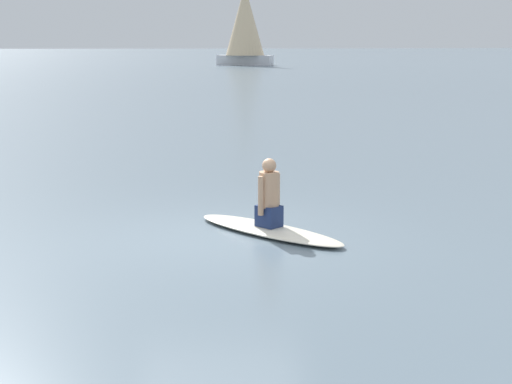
{
  "coord_description": "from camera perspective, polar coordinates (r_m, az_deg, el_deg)",
  "views": [
    {
      "loc": [
        -0.64,
        -11.07,
        2.93
      ],
      "look_at": [
        0.54,
        0.15,
        0.65
      ],
      "focal_mm": 53.72,
      "sensor_mm": 36.0,
      "label": 1
    }
  ],
  "objects": [
    {
      "name": "surfboard",
      "position": [
        11.68,
        0.97,
        -2.83
      ],
      "size": [
        2.38,
        2.59,
        0.11
      ],
      "primitive_type": "ellipsoid",
      "rotation": [
        0.0,
        0.0,
        2.28
      ],
      "color": "silver",
      "rests_on": "ground"
    },
    {
      "name": "person_paddler",
      "position": [
        11.56,
        0.98,
        -0.29
      ],
      "size": [
        0.44,
        0.44,
        1.05
      ],
      "rotation": [
        0.0,
        0.0,
        2.28
      ],
      "color": "navy",
      "rests_on": "surfboard"
    },
    {
      "name": "ground_plane",
      "position": [
        11.47,
        -2.62,
        -3.39
      ],
      "size": [
        400.0,
        400.0,
        0.0
      ],
      "primitive_type": "plane",
      "color": "slate"
    },
    {
      "name": "sailboat_near_left",
      "position": [
        83.25,
        -0.83,
        12.43
      ],
      "size": [
        6.13,
        5.39,
        9.35
      ],
      "rotation": [
        0.0,
        0.0,
        2.75
      ],
      "color": "silver",
      "rests_on": "ground"
    }
  ]
}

